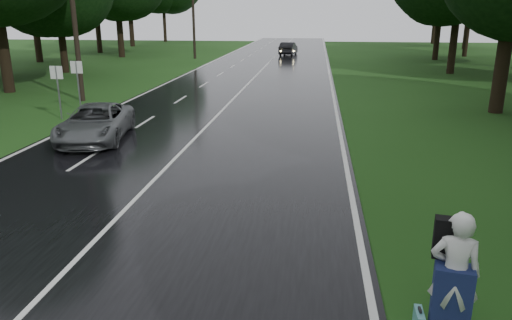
{
  "coord_description": "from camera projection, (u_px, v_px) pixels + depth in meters",
  "views": [
    {
      "loc": [
        4.71,
        -6.93,
        4.86
      ],
      "look_at": [
        3.21,
        5.24,
        1.1
      ],
      "focal_mm": 33.94,
      "sensor_mm": 36.0,
      "label": 1
    }
  ],
  "objects": [
    {
      "name": "suitcase",
      "position": [
        419.0,
        320.0,
        7.72
      ],
      "size": [
        0.14,
        0.43,
        0.3
      ],
      "primitive_type": "cube",
      "rotation": [
        0.0,
        0.0,
        6.24
      ],
      "color": "#559FA1",
      "rests_on": "ground"
    },
    {
      "name": "ground",
      "position": [
        40.0,
        299.0,
        8.55
      ],
      "size": [
        160.0,
        160.0,
        0.0
      ],
      "primitive_type": "plane",
      "color": "#1D4614",
      "rests_on": "ground"
    },
    {
      "name": "tree_left_e",
      "position": [
        66.0,
        72.0,
        40.74
      ],
      "size": [
        7.56,
        7.56,
        11.81
      ],
      "primitive_type": null,
      "color": "black",
      "rests_on": "ground"
    },
    {
      "name": "tree_left_f",
      "position": [
        122.0,
        57.0,
        54.72
      ],
      "size": [
        9.67,
        9.67,
        15.11
      ],
      "primitive_type": null,
      "color": "black",
      "rests_on": "ground"
    },
    {
      "name": "utility_pole_far",
      "position": [
        195.0,
        59.0,
        52.87
      ],
      "size": [
        1.8,
        0.28,
        9.93
      ],
      "primitive_type": null,
      "color": "black",
      "rests_on": "ground"
    },
    {
      "name": "lane_center",
      "position": [
        232.0,
        100.0,
        27.52
      ],
      "size": [
        0.12,
        140.0,
        0.01
      ],
      "primitive_type": "cube",
      "color": "silver",
      "rests_on": "road"
    },
    {
      "name": "tree_right_f",
      "position": [
        435.0,
        60.0,
        51.5
      ],
      "size": [
        8.53,
        8.53,
        13.34
      ],
      "primitive_type": null,
      "color": "black",
      "rests_on": "ground"
    },
    {
      "name": "grey_car",
      "position": [
        95.0,
        123.0,
        18.87
      ],
      "size": [
        3.1,
        5.25,
        1.37
      ],
      "primitive_type": "imported",
      "rotation": [
        0.0,
        0.0,
        0.18
      ],
      "color": "#535658",
      "rests_on": "road"
    },
    {
      "name": "hitchhiker",
      "position": [
        453.0,
        278.0,
        7.41
      ],
      "size": [
        0.83,
        0.78,
        2.06
      ],
      "color": "silver",
      "rests_on": "ground"
    },
    {
      "name": "tree_left_d",
      "position": [
        10.0,
        92.0,
        30.66
      ],
      "size": [
        10.36,
        10.36,
        16.19
      ],
      "primitive_type": null,
      "color": "black",
      "rests_on": "ground"
    },
    {
      "name": "utility_pole_mid",
      "position": [
        83.0,
        101.0,
        27.68
      ],
      "size": [
        1.8,
        0.28,
        9.61
      ],
      "primitive_type": null,
      "color": "black",
      "rests_on": "ground"
    },
    {
      "name": "far_car",
      "position": [
        288.0,
        49.0,
        56.72
      ],
      "size": [
        2.04,
        4.6,
        1.47
      ],
      "primitive_type": "imported",
      "rotation": [
        0.0,
        0.0,
        3.03
      ],
      "color": "black",
      "rests_on": "road"
    },
    {
      "name": "tree_right_e",
      "position": [
        450.0,
        74.0,
        40.0
      ],
      "size": [
        9.48,
        9.48,
        14.82
      ],
      "primitive_type": null,
      "color": "black",
      "rests_on": "ground"
    },
    {
      "name": "road_sign_a",
      "position": [
        62.0,
        119.0,
        22.94
      ],
      "size": [
        0.6,
        0.1,
        2.49
      ],
      "primitive_type": null,
      "color": "white",
      "rests_on": "ground"
    },
    {
      "name": "road",
      "position": [
        232.0,
        101.0,
        27.52
      ],
      "size": [
        12.0,
        140.0,
        0.04
      ],
      "primitive_type": "cube",
      "color": "black",
      "rests_on": "ground"
    },
    {
      "name": "tree_right_d",
      "position": [
        495.0,
        112.0,
        24.46
      ],
      "size": [
        8.54,
        8.54,
        13.34
      ],
      "primitive_type": null,
      "color": "black",
      "rests_on": "ground"
    },
    {
      "name": "road_sign_b",
      "position": [
        81.0,
        111.0,
        24.8
      ],
      "size": [
        0.61,
        0.1,
        2.53
      ],
      "primitive_type": null,
      "color": "white",
      "rests_on": "ground"
    }
  ]
}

